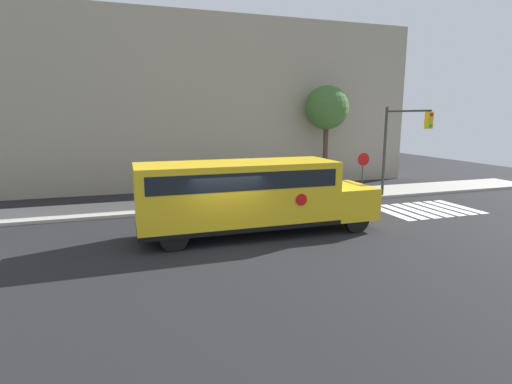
# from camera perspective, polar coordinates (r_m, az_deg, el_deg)

# --- Properties ---
(ground_plane) EXTENTS (60.00, 60.00, 0.00)m
(ground_plane) POSITION_cam_1_polar(r_m,az_deg,el_deg) (14.81, -4.44, -7.20)
(ground_plane) COLOR black
(sidewalk_strip) EXTENTS (44.00, 3.00, 0.15)m
(sidewalk_strip) POSITION_cam_1_polar(r_m,az_deg,el_deg) (20.95, -8.70, -1.72)
(sidewalk_strip) COLOR #B2ADA3
(sidewalk_strip) RESTS_ON ground
(building_backdrop) EXTENTS (32.00, 4.00, 10.71)m
(building_backdrop) POSITION_cam_1_polar(r_m,az_deg,el_deg) (26.91, -11.40, 12.25)
(building_backdrop) COLOR #9E937F
(building_backdrop) RESTS_ON ground
(crosswalk_stripes) EXTENTS (4.70, 3.20, 0.01)m
(crosswalk_stripes) POSITION_cam_1_polar(r_m,az_deg,el_deg) (21.58, 23.15, -2.31)
(crosswalk_stripes) COLOR white
(crosswalk_stripes) RESTS_ON ground
(school_bus) EXTENTS (9.37, 2.57, 2.85)m
(school_bus) POSITION_cam_1_polar(r_m,az_deg,el_deg) (15.38, -1.12, -0.17)
(school_bus) COLOR yellow
(school_bus) RESTS_ON ground
(stop_sign) EXTENTS (0.73, 0.10, 2.54)m
(stop_sign) POSITION_cam_1_polar(r_m,az_deg,el_deg) (23.41, 15.03, 3.37)
(stop_sign) COLOR #38383A
(stop_sign) RESTS_ON ground
(traffic_light) EXTENTS (0.28, 3.51, 5.08)m
(traffic_light) POSITION_cam_1_polar(r_m,az_deg,el_deg) (22.55, 19.75, 7.18)
(traffic_light) COLOR #38383A
(traffic_light) RESTS_ON ground
(tree_near_sidewalk) EXTENTS (2.79, 2.79, 6.51)m
(tree_near_sidewalk) POSITION_cam_1_polar(r_m,az_deg,el_deg) (26.58, 10.06, 11.67)
(tree_near_sidewalk) COLOR #423323
(tree_near_sidewalk) RESTS_ON ground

